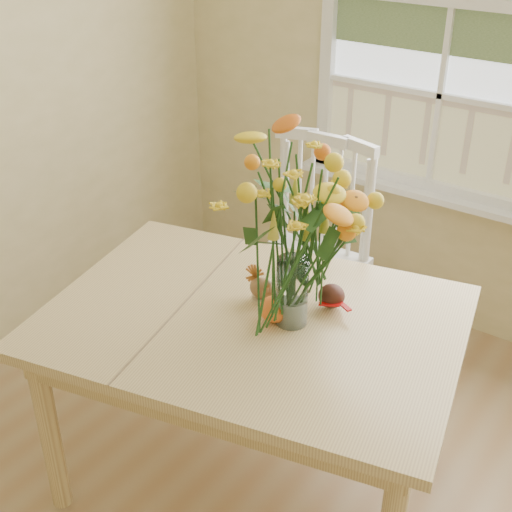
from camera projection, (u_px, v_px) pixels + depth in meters
The scene contains 6 objects.
dining_table at pixel (253, 338), 2.32m from camera, with size 1.55×1.25×0.73m.
windsor_chair at pixel (311, 245), 3.03m from camera, with size 0.50×0.47×1.03m.
flower_vase at pixel (294, 227), 2.07m from camera, with size 0.49×0.49×0.58m.
pumpkin at pixel (275, 310), 2.23m from camera, with size 0.11×0.11×0.08m, color orange.
turkey_figurine at pixel (262, 289), 2.33m from camera, with size 0.10×0.08×0.12m.
dark_gourd at pixel (331, 297), 2.30m from camera, with size 0.13×0.09×0.08m.
Camera 1 is at (0.54, -0.69, 2.02)m, focal length 48.00 mm.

